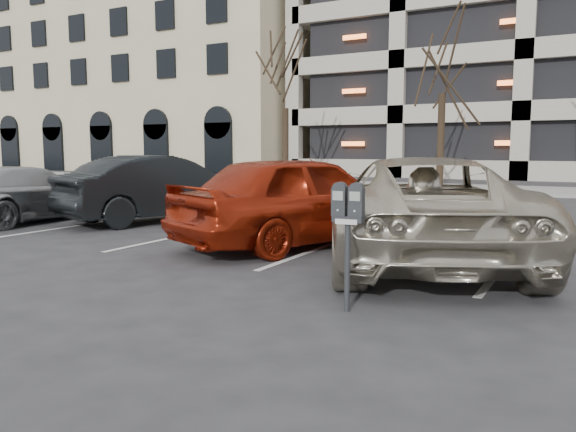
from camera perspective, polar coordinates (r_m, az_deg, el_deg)
name	(u,v)px	position (r m, az deg, el deg)	size (l,w,h in m)	color
ground	(365,278)	(7.07, 7.79, -6.30)	(140.00, 140.00, 0.00)	#28282B
sidewalk	(520,190)	(22.62, 22.51, 2.41)	(80.00, 4.00, 0.12)	gray
stall_lines	(336,242)	(9.68, 4.94, -2.67)	(16.90, 5.20, 0.00)	silver
office_building	(175,76)	(47.79, -11.42, 13.78)	(26.00, 16.20, 15.00)	tan
tree_a	(285,61)	(25.95, -0.26, 15.45)	(3.34, 3.34, 7.60)	black
tree_b	(444,34)	(23.51, 15.58, 17.42)	(3.66, 3.66, 8.32)	black
parking_meter	(348,215)	(5.48, 6.10, 0.08)	(0.33, 0.15, 1.25)	black
suv_silver	(418,209)	(8.27, 13.09, 0.72)	(4.45, 5.89, 1.49)	#BEB6A2
car_red	(302,199)	(9.36, 1.40, 1.72)	(1.81, 4.49, 1.53)	maroon
car_dark	(161,188)	(12.79, -12.77, 2.76)	(1.54, 4.43, 1.46)	black
car_silver	(25,194)	(13.68, -25.18, 2.06)	(1.72, 4.24, 1.23)	#979A9D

